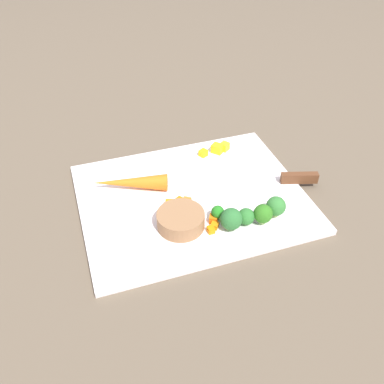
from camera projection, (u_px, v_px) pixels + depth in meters
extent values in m
plane|color=brown|center=(192.00, 200.00, 0.87)|extent=(4.00, 4.00, 0.00)
cube|color=white|center=(192.00, 198.00, 0.86)|extent=(0.45, 0.36, 0.01)
cylinder|color=#936843|center=(181.00, 220.00, 0.78)|extent=(0.09, 0.09, 0.03)
cube|color=silver|center=(191.00, 183.00, 0.89)|extent=(0.19, 0.07, 0.00)
cube|color=brown|center=(299.00, 178.00, 0.89)|extent=(0.08, 0.04, 0.02)
cone|color=orange|center=(130.00, 183.00, 0.86)|extent=(0.16, 0.08, 0.04)
cube|color=orange|center=(215.00, 226.00, 0.78)|extent=(0.02, 0.02, 0.01)
cube|color=orange|center=(214.00, 219.00, 0.80)|extent=(0.02, 0.02, 0.01)
cube|color=orange|center=(180.00, 202.00, 0.83)|extent=(0.02, 0.02, 0.02)
cube|color=orange|center=(209.00, 230.00, 0.77)|extent=(0.01, 0.01, 0.01)
cube|color=orange|center=(169.00, 204.00, 0.83)|extent=(0.02, 0.02, 0.01)
cube|color=orange|center=(187.00, 202.00, 0.84)|extent=(0.02, 0.02, 0.01)
cube|color=yellow|center=(203.00, 153.00, 0.96)|extent=(0.02, 0.02, 0.01)
cube|color=yellow|center=(217.00, 148.00, 0.97)|extent=(0.03, 0.03, 0.02)
cube|color=yellow|center=(224.00, 146.00, 0.98)|extent=(0.03, 0.03, 0.02)
cylinder|color=#8BB564|center=(231.00, 226.00, 0.78)|extent=(0.01, 0.01, 0.01)
sphere|color=#2C6A30|center=(231.00, 219.00, 0.77)|extent=(0.04, 0.04, 0.04)
cylinder|color=#8DB064|center=(262.00, 220.00, 0.80)|extent=(0.01, 0.01, 0.01)
sphere|color=#2F711E|center=(263.00, 214.00, 0.78)|extent=(0.04, 0.04, 0.04)
cylinder|color=#95BD5F|center=(217.00, 217.00, 0.80)|extent=(0.01, 0.01, 0.01)
sphere|color=#23781E|center=(218.00, 212.00, 0.79)|extent=(0.02, 0.02, 0.02)
cylinder|color=#94B160|center=(275.00, 213.00, 0.81)|extent=(0.01, 0.01, 0.01)
sphere|color=#337732|center=(276.00, 206.00, 0.80)|extent=(0.04, 0.04, 0.04)
cylinder|color=#80AD60|center=(246.00, 222.00, 0.79)|extent=(0.01, 0.01, 0.01)
sphere|color=#2D702D|center=(246.00, 217.00, 0.79)|extent=(0.03, 0.03, 0.03)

